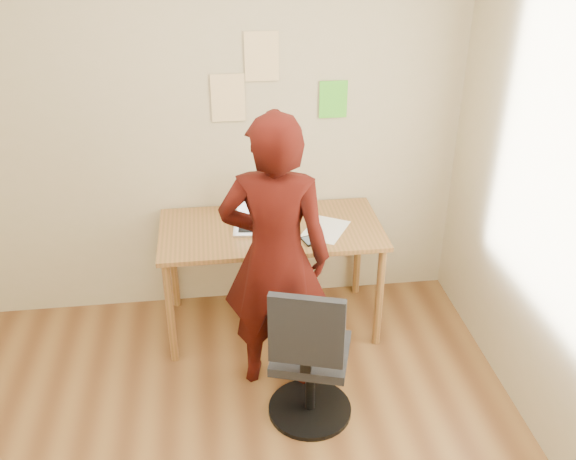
{
  "coord_description": "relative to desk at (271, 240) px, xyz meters",
  "views": [
    {
      "loc": [
        0.09,
        -2.16,
        2.65
      ],
      "look_at": [
        0.5,
        0.95,
        0.95
      ],
      "focal_mm": 40.0,
      "sensor_mm": 36.0,
      "label": 1
    }
  ],
  "objects": [
    {
      "name": "wall_note_mid",
      "position": [
        -0.0,
        0.36,
        1.07
      ],
      "size": [
        0.21,
        0.0,
        0.3
      ],
      "primitive_type": "cube",
      "color": "#F5D092",
      "rests_on": "room"
    },
    {
      "name": "person",
      "position": [
        -0.03,
        -0.54,
        0.19
      ],
      "size": [
        0.69,
        0.53,
        1.69
      ],
      "primitive_type": "imported",
      "rotation": [
        0.0,
        0.0,
        2.92
      ],
      "color": "#350B07",
      "rests_on": "ground"
    },
    {
      "name": "wall_note_left",
      "position": [
        -0.22,
        0.36,
        0.83
      ],
      "size": [
        0.21,
        0.0,
        0.3
      ],
      "primitive_type": "cube",
      "color": "#F5D092",
      "rests_on": "room"
    },
    {
      "name": "laptop",
      "position": [
        -0.06,
        0.05,
        0.14
      ],
      "size": [
        0.36,
        0.33,
        0.24
      ],
      "rotation": [
        0.0,
        0.0,
        -0.1
      ],
      "color": "silver",
      "rests_on": "desk"
    },
    {
      "name": "desk",
      "position": [
        0.0,
        0.0,
        0.0
      ],
      "size": [
        1.4,
        0.7,
        0.74
      ],
      "color": "#956233",
      "rests_on": "ground"
    },
    {
      "name": "office_chair",
      "position": [
        0.11,
        -0.91,
        -0.27
      ],
      "size": [
        0.5,
        0.51,
        0.91
      ],
      "rotation": [
        0.0,
        0.0,
        -0.31
      ],
      "color": "black",
      "rests_on": "ground"
    },
    {
      "name": "room",
      "position": [
        -0.45,
        -1.38,
        0.7
      ],
      "size": [
        3.58,
        3.58,
        2.78
      ],
      "color": "brown",
      "rests_on": "ground"
    },
    {
      "name": "wall_note_right",
      "position": [
        0.45,
        0.36,
        0.79
      ],
      "size": [
        0.18,
        0.0,
        0.24
      ],
      "primitive_type": "cube",
      "color": "#54D930",
      "rests_on": "room"
    },
    {
      "name": "paper_sheet",
      "position": [
        0.34,
        -0.07,
        0.09
      ],
      "size": [
        0.36,
        0.4,
        0.0
      ],
      "primitive_type": "cube",
      "rotation": [
        0.0,
        0.0,
        -0.53
      ],
      "color": "white",
      "rests_on": "desk"
    },
    {
      "name": "phone",
      "position": [
        0.21,
        -0.21,
        0.09
      ],
      "size": [
        0.09,
        0.13,
        0.01
      ],
      "rotation": [
        0.0,
        0.0,
        0.29
      ],
      "color": "black",
      "rests_on": "desk"
    }
  ]
}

